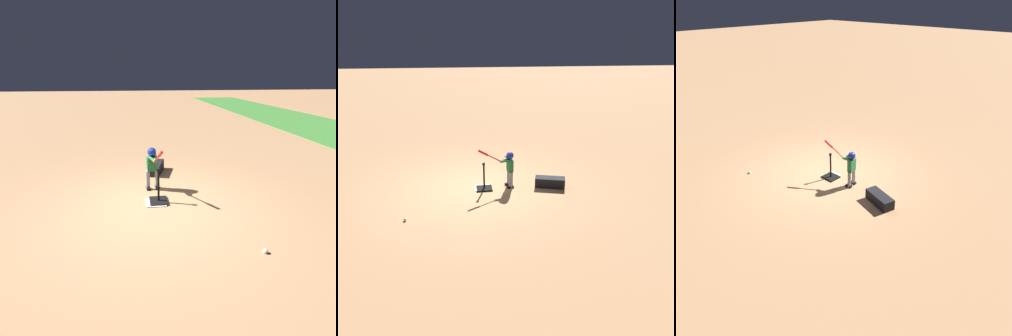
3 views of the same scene
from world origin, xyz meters
TOP-DOWN VIEW (x-y plane):
  - ground_plane at (0.00, 0.00)m, footprint 90.00×90.00m
  - home_plate at (-0.20, 0.09)m, footprint 0.45×0.45m
  - batting_tee at (-0.23, 0.15)m, footprint 0.43×0.39m
  - batter_child at (-0.93, 0.07)m, footprint 1.00×0.35m
  - baseball at (1.74, 1.63)m, footprint 0.07×0.07m
  - equipment_bag at (-2.10, 0.25)m, footprint 0.90×0.55m

SIDE VIEW (x-z plane):
  - ground_plane at x=0.00m, z-range 0.00..0.00m
  - home_plate at x=-0.20m, z-range 0.00..0.02m
  - baseball at x=1.74m, z-range 0.00..0.07m
  - batting_tee at x=-0.23m, z-range -0.28..0.50m
  - equipment_bag at x=-2.10m, z-range 0.00..0.28m
  - batter_child at x=-0.93m, z-range 0.07..1.26m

